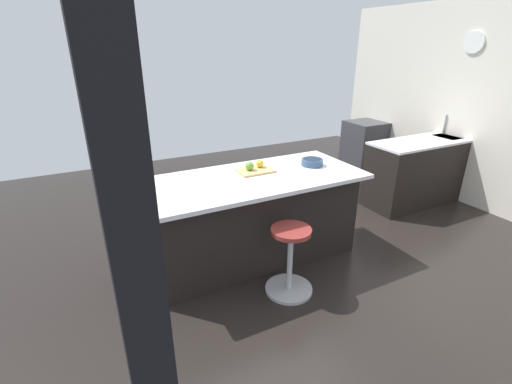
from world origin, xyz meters
The scene contains 10 objects.
ground_plane centered at (0.00, 0.00, 0.00)m, with size 8.16×8.16×0.00m, color black.
interior_partition_left centered at (-3.14, 0.00, 1.35)m, with size 0.15×5.06×2.70m.
sink_cabinet centered at (-2.79, -0.36, 0.46)m, with size 2.17×0.60×1.19m.
oven_range centered at (-2.79, -1.79, 0.44)m, with size 0.60×0.61×0.88m.
kitchen_island centered at (0.29, -0.10, 0.47)m, with size 2.19×0.97×0.94m.
stool_by_window centered at (0.24, 0.57, 0.31)m, with size 0.44×0.44×0.65m.
cutting_board centered at (0.21, -0.18, 0.95)m, with size 0.36×0.24×0.02m, color tan.
apple_green centered at (0.27, -0.19, 1.00)m, with size 0.09×0.09×0.09m, color #609E2D.
apple_yellow centered at (0.13, -0.23, 1.00)m, with size 0.08×0.08×0.08m, color gold.
fruit_bowl centered at (-0.42, -0.09, 0.98)m, with size 0.23×0.23×0.07m.
Camera 1 is at (1.77, 2.88, 2.14)m, focal length 25.18 mm.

